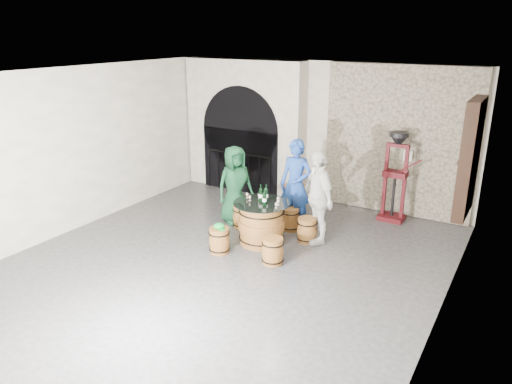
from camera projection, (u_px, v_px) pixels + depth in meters
The scene contains 30 objects.
ground at pixel (225, 264), 8.40m from camera, with size 8.00×8.00×0.00m, color #2E2E31.
wall_back at pixel (321, 132), 11.15m from camera, with size 8.00×8.00×0.00m, color silver.
wall_left at pixel (77, 149), 9.57m from camera, with size 8.00×8.00×0.00m, color silver.
wall_right at pixel (449, 215), 6.20m from camera, with size 8.00×8.00×0.00m, color silver.
ceiling at pixel (221, 75), 7.38m from camera, with size 8.00×8.00×0.00m, color beige.
stone_facing_panel at pixel (398, 142), 10.24m from camera, with size 3.20×0.12×3.18m, color gray.
arched_opening at pixel (245, 127), 11.86m from camera, with size 3.10×0.60×3.19m.
shuttered_window at pixel (469, 158), 8.16m from camera, with size 0.23×1.10×2.00m.
barrel_table at pixel (262, 223), 9.09m from camera, with size 1.06×1.06×0.81m.
barrel_stool_left at pixel (242, 216), 9.88m from camera, with size 0.39×0.39×0.47m.
barrel_stool_far at pixel (290, 219), 9.75m from camera, with size 0.39×0.39×0.47m.
barrel_stool_right at pixel (307, 230), 9.21m from camera, with size 0.39×0.39×0.47m.
barrel_stool_near_right at pixel (273, 251), 8.34m from camera, with size 0.39×0.39×0.47m.
barrel_stool_near_left at pixel (219, 240), 8.76m from camera, with size 0.39×0.39×0.47m.
green_cap at pixel (219, 226), 8.66m from camera, with size 0.24×0.19×0.11m.
person_green at pixel (235, 185), 9.98m from camera, with size 0.80×0.52×1.63m, color #113E23.
person_blue at pixel (296, 185), 9.63m from camera, with size 0.67×0.44×1.84m, color #1B4097.
person_white at pixel (318, 197), 9.01m from camera, with size 1.05×0.44×1.79m, color silver.
wine_bottle_left at pixel (261, 194), 9.01m from camera, with size 0.08×0.08×0.32m.
wine_bottle_center at pixel (264, 198), 8.80m from camera, with size 0.08×0.08×0.32m.
wine_bottle_right at pixel (266, 194), 9.02m from camera, with size 0.08×0.08×0.32m.
tasting_glass_a at pixel (250, 198), 9.05m from camera, with size 0.05×0.05×0.10m, color #B66F23, non-canonical shape.
tasting_glass_b at pixel (278, 203), 8.82m from camera, with size 0.05×0.05×0.10m, color #B66F23, non-canonical shape.
tasting_glass_c at pixel (259, 196), 9.14m from camera, with size 0.05×0.05×0.10m, color #B66F23, non-canonical shape.
tasting_glass_d at pixel (278, 199), 8.98m from camera, with size 0.05×0.05×0.10m, color #B66F23, non-canonical shape.
tasting_glass_e at pixel (276, 206), 8.68m from camera, with size 0.05×0.05×0.10m, color #B66F23, non-canonical shape.
tasting_glass_f at pixel (247, 195), 9.20m from camera, with size 0.05×0.05×0.10m, color #B66F23, non-canonical shape.
side_barrel at pixel (294, 200), 10.56m from camera, with size 0.50×0.50×0.67m.
corking_press at pixel (396, 170), 9.98m from camera, with size 0.78×0.44×1.89m.
control_box at pixel (408, 155), 10.13m from camera, with size 0.18×0.10×0.22m, color silver.
Camera 1 is at (4.30, -6.24, 3.87)m, focal length 34.00 mm.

